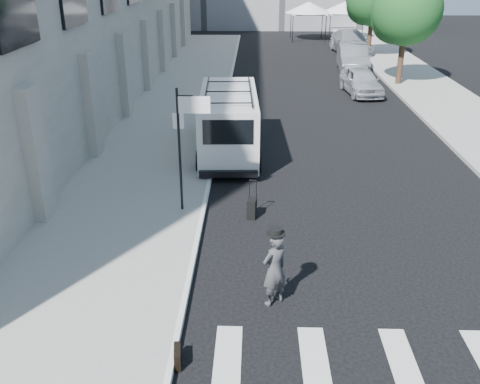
# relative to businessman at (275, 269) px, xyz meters

# --- Properties ---
(ground) EXTENTS (120.00, 120.00, 0.00)m
(ground) POSITION_rel_businessman_xyz_m (0.10, 1.07, -0.84)
(ground) COLOR black
(ground) RESTS_ON ground
(sidewalk_left) EXTENTS (4.50, 48.00, 0.15)m
(sidewalk_left) POSITION_rel_businessman_xyz_m (-4.15, 17.07, -0.77)
(sidewalk_left) COLOR gray
(sidewalk_left) RESTS_ON ground
(sidewalk_right) EXTENTS (4.00, 56.00, 0.15)m
(sidewalk_right) POSITION_rel_businessman_xyz_m (9.10, 21.07, -0.77)
(sidewalk_right) COLOR gray
(sidewalk_right) RESTS_ON ground
(sign_pole) EXTENTS (1.03, 0.07, 3.50)m
(sign_pole) POSITION_rel_businessman_xyz_m (-2.26, 4.28, 1.81)
(sign_pole) COLOR black
(sign_pole) RESTS_ON sidewalk_left
(tree_near) EXTENTS (3.80, 3.83, 6.03)m
(tree_near) POSITION_rel_businessman_xyz_m (7.60, 21.23, 3.13)
(tree_near) COLOR black
(tree_near) RESTS_ON ground
(tree_far) EXTENTS (3.80, 3.83, 6.03)m
(tree_far) POSITION_rel_businessman_xyz_m (7.60, 30.23, 3.13)
(tree_far) COLOR black
(tree_far) RESTS_ON ground
(tent_left) EXTENTS (4.00, 4.00, 3.20)m
(tent_left) POSITION_rel_businessman_xyz_m (4.10, 39.07, 1.87)
(tent_left) COLOR black
(tent_left) RESTS_ON ground
(tent_right) EXTENTS (4.00, 4.00, 3.20)m
(tent_right) POSITION_rel_businessman_xyz_m (7.30, 39.57, 1.87)
(tent_right) COLOR black
(tent_right) RESTS_ON ground
(businessman) EXTENTS (0.73, 0.70, 1.68)m
(businessman) POSITION_rel_businessman_xyz_m (0.00, 0.00, 0.00)
(businessman) COLOR #3A3A3D
(businessman) RESTS_ON ground
(briefcase) EXTENTS (0.18, 0.45, 0.34)m
(briefcase) POSITION_rel_businessman_xyz_m (-1.80, -1.93, -0.67)
(briefcase) COLOR black
(briefcase) RESTS_ON ground
(suitcase) EXTENTS (0.29, 0.42, 1.08)m
(suitcase) POSITION_rel_businessman_xyz_m (-0.50, 4.08, -0.55)
(suitcase) COLOR black
(suitcase) RESTS_ON ground
(cargo_van) EXTENTS (2.39, 6.24, 2.32)m
(cargo_van) POSITION_rel_businessman_xyz_m (-1.41, 9.55, 0.36)
(cargo_van) COLOR silver
(cargo_van) RESTS_ON ground
(parked_car_a) EXTENTS (2.04, 4.19, 1.38)m
(parked_car_a) POSITION_rel_businessman_xyz_m (5.20, 19.03, -0.15)
(parked_car_a) COLOR #B1B3B9
(parked_car_a) RESTS_ON ground
(parked_car_b) EXTENTS (2.04, 5.04, 1.63)m
(parked_car_b) POSITION_rel_businessman_xyz_m (5.75, 25.15, -0.03)
(parked_car_b) COLOR slate
(parked_car_b) RESTS_ON ground
(parked_car_c) EXTENTS (2.82, 5.95, 1.67)m
(parked_car_c) POSITION_rel_businessman_xyz_m (6.72, 32.09, -0.00)
(parked_car_c) COLOR #9899A0
(parked_car_c) RESTS_ON ground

